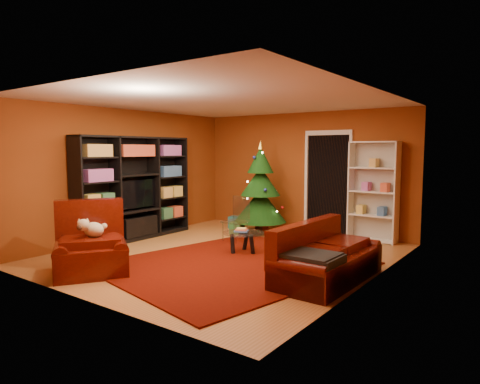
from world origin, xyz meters
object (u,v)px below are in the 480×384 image
Objects in this scene: gift_box_green at (237,228)px; white_bookshelf at (373,192)px; armchair at (91,244)px; christmas_tree at (260,188)px; sofa at (328,252)px; acrylic_chair at (235,222)px; rug at (232,265)px; coffee_table at (243,243)px; dog at (94,230)px; gift_box_red at (262,224)px; gift_box_teal at (236,222)px; media_unit at (135,188)px.

white_bookshelf is at bearing 21.16° from gift_box_green.
gift_box_green is 3.60m from armchair.
christmas_tree is 1.07× the size of sofa.
christmas_tree is 2.50× the size of acrylic_chair.
gift_box_green is (-1.42, 2.04, 0.12)m from rug.
coffee_table reaches higher than rug.
sofa is at bearing -25.89° from armchair.
christmas_tree is at bearing 29.11° from dog.
gift_box_red is 0.11× the size of white_bookshelf.
sofa is (2.96, -1.88, 0.27)m from gift_box_green.
sofa reaches higher than coffee_table.
rug is 2.84m from christmas_tree.
christmas_tree is 5.00× the size of dog.
acrylic_chair is at bearing -56.18° from gift_box_green.
acrylic_chair is (0.45, 2.85, -0.23)m from dog.
christmas_tree is 0.99m from gift_box_green.
christmas_tree is (-1.09, 2.44, 0.96)m from rug.
rug is at bearing -65.37° from gift_box_red.
rug is at bearing -9.93° from dog.
rug is 14.10× the size of gift_box_green.
gift_box_teal is 0.13× the size of white_bookshelf.
white_bookshelf is at bearing 57.68° from coffee_table.
gift_box_red is at bearing 48.12° from sofa.
acrylic_chair is (-0.98, 1.38, 0.39)m from rug.
white_bookshelf reaches higher than armchair.
gift_box_teal is 1.20× the size of gift_box_red.
acrylic_chair is (-2.51, 1.21, -0.00)m from sofa.
acrylic_chair is at bearing 25.53° from armchair.
rug is 2.97m from media_unit.
gift_box_green reaches higher than rug.
acrylic_chair is (-2.13, -1.67, -0.58)m from white_bookshelf.
rug is at bearing -66.90° from coffee_table.
gift_box_red is 0.28× the size of acrylic_chair.
gift_box_teal is 4.13m from dog.
armchair is at bearing -117.35° from white_bookshelf.
armchair reaches higher than acrylic_chair.
sofa is at bearing -27.03° from dog.
rug is 2.14m from dog.
christmas_tree is 0.99× the size of white_bookshelf.
armchair is at bearing -91.70° from gift_box_red.
media_unit is at bearing 87.69° from sofa.
coffee_table is at bearing -120.53° from white_bookshelf.
dog is (-1.42, -1.48, 0.62)m from rug.
coffee_table is (-1.46, -2.31, -0.79)m from white_bookshelf.
gift_box_red is 4.30m from dog.
coffee_table is (1.10, 2.28, -0.23)m from armchair.
gift_box_green is at bearing 33.97° from dog.
gift_box_green is 0.65× the size of dog.
rug is at bearing -9.56° from media_unit.
gift_box_red is (0.14, 0.75, -0.02)m from gift_box_green.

